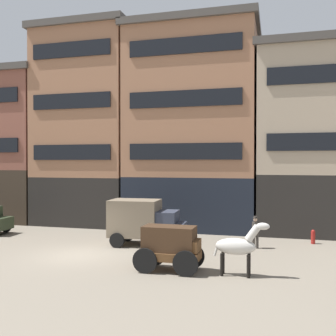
# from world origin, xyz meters

# --- Properties ---
(ground_plane) EXTENTS (120.00, 120.00, 0.00)m
(ground_plane) POSITION_xyz_m (0.00, 0.00, 0.00)
(ground_plane) COLOR slate
(building_far_left) EXTENTS (8.73, 6.87, 12.31)m
(building_far_left) POSITION_xyz_m (-12.36, 10.65, 6.19)
(building_far_left) COLOR #33281E
(building_far_left) RESTS_ON ground_plane
(building_center_left) EXTENTS (7.81, 6.87, 15.28)m
(building_center_left) POSITION_xyz_m (-4.45, 10.65, 7.68)
(building_center_left) COLOR black
(building_center_left) RESTS_ON ground_plane
(building_center_right) EXTENTS (9.65, 6.87, 14.84)m
(building_center_right) POSITION_xyz_m (3.93, 10.65, 7.46)
(building_center_right) COLOR black
(building_center_right) RESTS_ON ground_plane
(building_far_right) EXTENTS (8.32, 6.87, 12.75)m
(building_far_right) POSITION_xyz_m (12.57, 10.65, 6.42)
(building_far_right) COLOR black
(building_far_right) RESTS_ON ground_plane
(cargo_wagon) EXTENTS (2.92, 1.53, 1.98)m
(cargo_wagon) POSITION_xyz_m (5.35, -1.55, 1.15)
(cargo_wagon) COLOR brown
(cargo_wagon) RESTS_ON ground_plane
(draft_horse) EXTENTS (2.34, 0.62, 2.30)m
(draft_horse) POSITION_xyz_m (8.30, -1.55, 1.27)
(draft_horse) COLOR beige
(draft_horse) RESTS_ON ground_plane
(delivery_truck_far) EXTENTS (4.43, 2.31, 2.62)m
(delivery_truck_far) POSITION_xyz_m (2.55, 3.22, 1.42)
(delivery_truck_far) COLOR #333847
(delivery_truck_far) RESTS_ON ground_plane
(pedestrian_officer) EXTENTS (0.51, 0.51, 1.79)m
(pedestrian_officer) POSITION_xyz_m (8.76, 4.08, 0.98)
(pedestrian_officer) COLOR #38332D
(pedestrian_officer) RESTS_ON ground_plane
(fire_hydrant_curbside) EXTENTS (0.24, 0.24, 0.83)m
(fire_hydrant_curbside) POSITION_xyz_m (11.99, 6.21, 0.43)
(fire_hydrant_curbside) COLOR maroon
(fire_hydrant_curbside) RESTS_ON ground_plane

